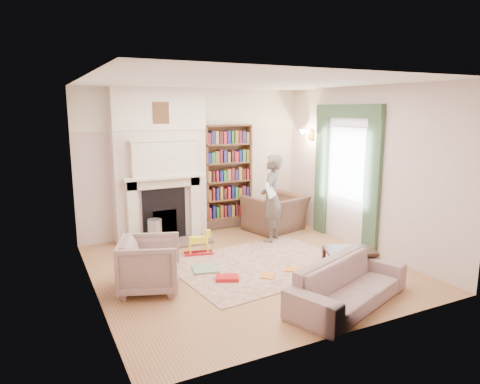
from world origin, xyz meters
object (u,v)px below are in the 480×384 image
bookcase (227,172)px  rocking_horse (198,243)px  sofa (349,284)px  paraffin_heater (155,235)px  armchair_left (150,265)px  man_reading (272,199)px  coffee_table (349,264)px  armchair_reading (275,213)px

bookcase → rocking_horse: (-1.12, -1.24, -0.96)m
sofa → rocking_horse: sofa is taller
paraffin_heater → armchair_left: bearing=-107.7°
man_reading → coffee_table: man_reading is taller
paraffin_heater → sofa: bearing=-63.0°
armchair_left → coffee_table: (2.67, -0.90, -0.14)m
armchair_reading → man_reading: man_reading is taller
man_reading → coffee_table: bearing=48.0°
armchair_reading → paraffin_heater: (-2.51, -0.14, -0.08)m
bookcase → armchair_left: 3.28m
coffee_table → armchair_reading: bearing=104.9°
paraffin_heater → armchair_reading: bearing=3.2°
armchair_reading → man_reading: size_ratio=0.67×
armchair_reading → sofa: armchair_reading is taller
armchair_left → rocking_horse: bearing=-26.3°
bookcase → man_reading: bookcase is taller
bookcase → armchair_reading: bearing=-32.9°
sofa → man_reading: 2.78m
armchair_left → bookcase: bearing=-24.0°
bookcase → paraffin_heater: bookcase is taller
coffee_table → rocking_horse: size_ratio=1.45×
armchair_left → sofa: (2.12, -1.53, -0.09)m
bookcase → paraffin_heater: bearing=-158.5°
armchair_reading → armchair_left: 3.50m
man_reading → rocking_horse: bearing=-40.2°
armchair_reading → sofa: bearing=60.1°
bookcase → coffee_table: (0.46, -3.18, -0.95)m
bookcase → man_reading: size_ratio=1.14×
sofa → rocking_horse: (-1.02, 2.57, -0.06)m
bookcase → coffee_table: bearing=-81.8°
man_reading → rocking_horse: 1.60m
armchair_left → armchair_reading: bearing=-39.8°
armchair_reading → paraffin_heater: bearing=-11.1°
rocking_horse → armchair_reading: bearing=34.1°
rocking_horse → coffee_table: bearing=-37.1°
armchair_left → paraffin_heater: (0.51, 1.61, -0.09)m
armchair_left → man_reading: 2.86m
coffee_table → bookcase: bearing=120.8°
man_reading → paraffin_heater: (-2.06, 0.46, -0.53)m
armchair_left → paraffin_heater: size_ratio=1.45×
bookcase → armchair_left: (-2.21, -2.28, -0.81)m
bookcase → man_reading: 1.24m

